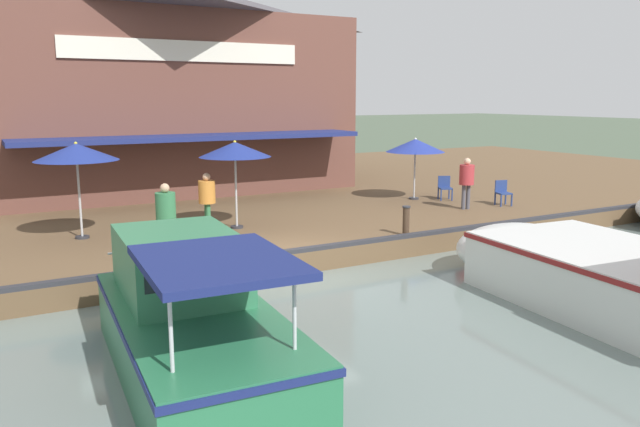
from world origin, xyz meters
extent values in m
plane|color=#4C5B47|center=(0.00, 0.00, 0.00)|extent=(220.00, 220.00, 0.00)
cube|color=brown|center=(-11.00, 0.00, 0.30)|extent=(22.00, 56.00, 0.60)
cube|color=#2D2D33|center=(-0.10, 0.00, 0.65)|extent=(0.20, 50.40, 0.10)
cube|color=brown|center=(-13.57, 0.39, 3.97)|extent=(9.48, 13.97, 6.74)
cube|color=navy|center=(-7.94, 0.39, 2.90)|extent=(1.80, 11.87, 0.16)
cube|color=silver|center=(-8.80, 0.39, 5.82)|extent=(0.08, 8.38, 0.70)
cylinder|color=silver|center=(-13.57, 3.88, 8.32)|extent=(0.06, 0.06, 1.97)
cylinder|color=#B7B7B7|center=(-4.23, -4.04, 1.77)|extent=(0.06, 0.06, 2.34)
cylinder|color=#2D2D33|center=(-4.23, -4.04, 0.63)|extent=(0.36, 0.36, 0.06)
cone|color=navy|center=(-4.23, -4.04, 2.87)|extent=(2.12, 2.12, 0.44)
cone|color=yellow|center=(-4.23, -4.04, 2.89)|extent=(1.31, 1.31, 0.35)
sphere|color=yellow|center=(-4.23, -4.04, 3.09)|extent=(0.08, 0.08, 0.08)
cylinder|color=#B7B7B7|center=(-3.47, 0.00, 1.75)|extent=(0.06, 0.06, 2.29)
cylinder|color=#2D2D33|center=(-3.47, 0.00, 0.63)|extent=(0.36, 0.36, 0.06)
cone|color=navy|center=(-3.47, 0.00, 2.83)|extent=(2.00, 2.00, 0.42)
cone|color=yellow|center=(-3.47, 0.00, 2.85)|extent=(1.24, 1.24, 0.33)
sphere|color=yellow|center=(-3.47, 0.00, 3.04)|extent=(0.08, 0.08, 0.08)
cylinder|color=#B7B7B7|center=(-5.05, 7.51, 1.61)|extent=(0.06, 0.06, 2.02)
cylinder|color=#2D2D33|center=(-5.05, 7.51, 0.63)|extent=(0.36, 0.36, 0.06)
cone|color=navy|center=(-5.05, 7.51, 2.55)|extent=(2.10, 2.10, 0.47)
cone|color=white|center=(-5.05, 7.51, 2.57)|extent=(1.30, 1.30, 0.37)
sphere|color=white|center=(-5.05, 7.51, 2.78)|extent=(0.08, 0.08, 0.08)
cube|color=navy|center=(-2.23, 9.48, 0.81)|extent=(0.05, 0.05, 0.42)
cube|color=navy|center=(-2.34, 9.10, 0.81)|extent=(0.05, 0.05, 0.42)
cube|color=navy|center=(-2.62, 9.59, 0.81)|extent=(0.05, 0.05, 0.42)
cube|color=navy|center=(-2.72, 9.20, 0.81)|extent=(0.05, 0.05, 0.42)
cube|color=navy|center=(-2.48, 9.34, 1.03)|extent=(0.54, 0.54, 0.05)
cube|color=navy|center=(-2.67, 9.40, 1.25)|extent=(0.16, 0.43, 0.40)
cube|color=navy|center=(-4.10, 8.48, 0.81)|extent=(0.05, 0.05, 0.42)
cube|color=navy|center=(-4.27, 8.12, 0.81)|extent=(0.05, 0.05, 0.42)
cube|color=navy|center=(-4.46, 8.65, 0.81)|extent=(0.05, 0.05, 0.42)
cube|color=navy|center=(-4.63, 8.29, 0.81)|extent=(0.05, 0.05, 0.42)
cube|color=navy|center=(-4.36, 8.38, 1.03)|extent=(0.59, 0.59, 0.05)
cube|color=navy|center=(-4.54, 8.47, 1.25)|extent=(0.22, 0.41, 0.40)
cylinder|color=#337547|center=(-3.39, -0.86, 0.99)|extent=(0.13, 0.13, 0.79)
cylinder|color=#337547|center=(-3.55, -0.84, 0.99)|extent=(0.13, 0.13, 0.79)
cylinder|color=orange|center=(-3.47, -0.85, 1.70)|extent=(0.46, 0.46, 0.62)
sphere|color=tan|center=(-3.47, -0.85, 2.12)|extent=(0.21, 0.21, 0.21)
cylinder|color=orange|center=(-1.60, -2.43, 1.00)|extent=(0.13, 0.13, 0.81)
cylinder|color=orange|center=(-1.64, -2.59, 1.00)|extent=(0.13, 0.13, 0.81)
cylinder|color=#337547|center=(-1.62, -2.51, 1.73)|extent=(0.47, 0.47, 0.64)
sphere|color=tan|center=(-1.62, -2.51, 2.16)|extent=(0.22, 0.22, 0.22)
cylinder|color=#4C4C56|center=(-2.56, 7.82, 1.01)|extent=(0.13, 0.13, 0.82)
cylinder|color=#4C4C56|center=(-2.60, 7.65, 1.01)|extent=(0.13, 0.13, 0.82)
cylinder|color=#B23338|center=(-2.58, 7.74, 1.75)|extent=(0.48, 0.48, 0.65)
sphere|color=#DBB28E|center=(-2.58, 7.74, 2.19)|extent=(0.22, 0.22, 0.22)
ellipsoid|color=silver|center=(2.55, 4.81, 0.68)|extent=(3.08, 3.30, 1.20)
cube|color=#287047|center=(4.14, -3.69, 0.60)|extent=(5.49, 2.55, 1.05)
ellipsoid|color=#287047|center=(1.47, -3.52, 0.60)|extent=(2.02, 2.21, 1.05)
cube|color=navy|center=(4.14, -3.69, 1.05)|extent=(5.55, 2.59, 0.10)
cube|color=#337A51|center=(3.20, -3.63, 1.62)|extent=(2.61, 1.92, 0.99)
cube|color=black|center=(4.43, -3.71, 1.75)|extent=(0.16, 1.54, 0.35)
cube|color=navy|center=(5.40, -3.77, 2.18)|extent=(2.50, 2.02, 0.11)
cylinder|color=silver|center=(6.16, -3.05, 1.66)|extent=(0.05, 0.05, 1.06)
cylinder|color=silver|center=(6.06, -4.59, 1.66)|extent=(0.05, 0.05, 1.06)
cylinder|color=silver|center=(1.25, -3.50, 1.43)|extent=(0.16, 1.76, 0.04)
cylinder|color=#473323|center=(-0.35, 3.60, 0.98)|extent=(0.18, 0.18, 0.76)
cylinder|color=#2D2D33|center=(-0.35, 3.60, 1.38)|extent=(0.22, 0.22, 0.04)
cylinder|color=brown|center=(-15.75, -0.31, 2.23)|extent=(0.34, 0.34, 3.27)
sphere|color=#285623|center=(-15.75, -0.31, 5.35)|extent=(3.97, 3.97, 3.97)
sphere|color=#285623|center=(-14.96, -0.91, 4.96)|extent=(2.78, 2.78, 2.78)
camera|label=1|loc=(12.79, -6.40, 4.27)|focal=35.00mm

